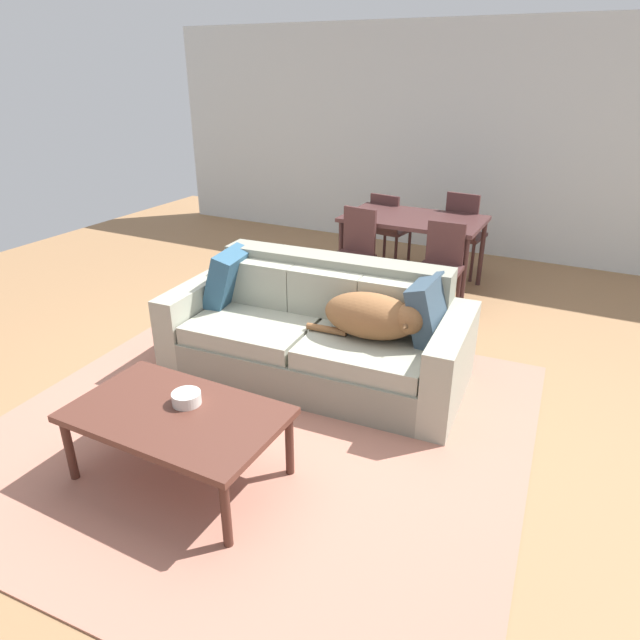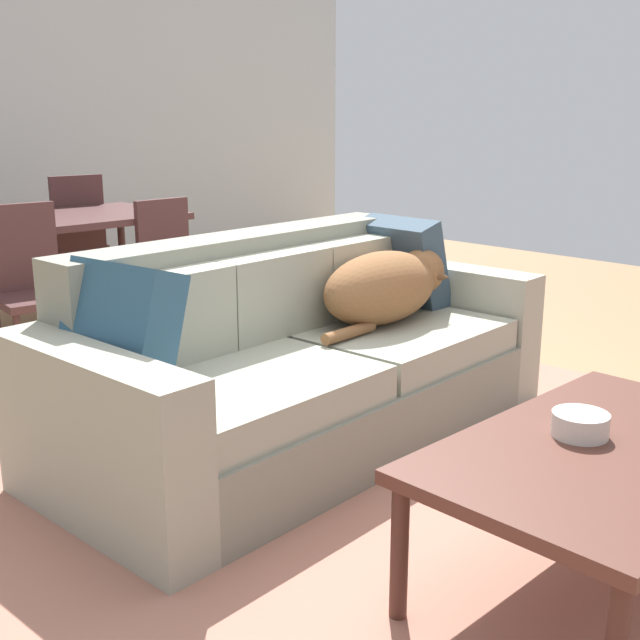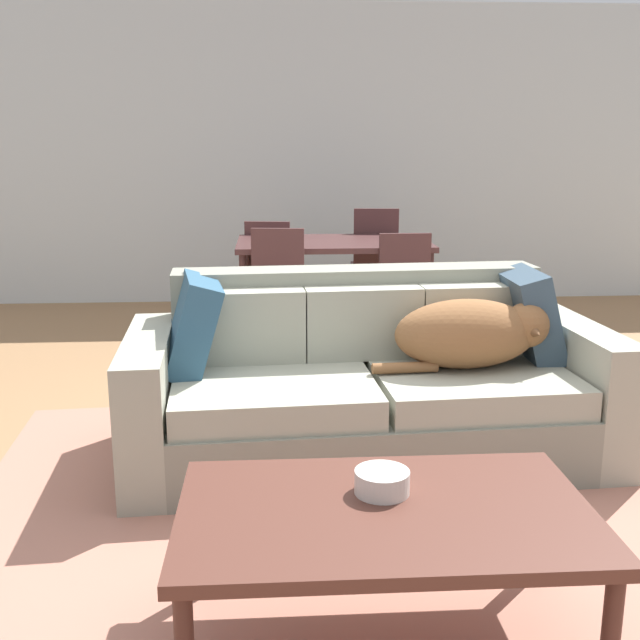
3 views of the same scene
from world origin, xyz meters
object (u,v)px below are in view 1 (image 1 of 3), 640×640
(coffee_table, at_px, (176,418))
(dining_chair_far_right, at_px, (463,231))
(bowl_on_coffee_table, at_px, (187,398))
(dining_chair_near_left, at_px, (354,250))
(couch, at_px, (319,335))
(dining_table, at_px, (414,224))
(throw_pillow_by_right_arm, at_px, (430,311))
(dining_chair_far_left, at_px, (388,226))
(dog_on_left_cushion, at_px, (375,316))
(dining_chair_near_right, at_px, (441,264))
(throw_pillow_by_left_arm, at_px, (228,278))

(coffee_table, bearing_deg, dining_chair_far_right, 82.62)
(bowl_on_coffee_table, height_order, dining_chair_near_left, dining_chair_near_left)
(couch, bearing_deg, dining_table, 86.12)
(throw_pillow_by_right_arm, height_order, dining_chair_far_left, throw_pillow_by_right_arm)
(dining_chair_far_right, bearing_deg, bowl_on_coffee_table, 88.15)
(couch, relative_size, dog_on_left_cushion, 2.73)
(dog_on_left_cushion, height_order, dining_chair_far_left, dining_chair_far_left)
(dining_chair_near_right, bearing_deg, coffee_table, -102.36)
(coffee_table, bearing_deg, throw_pillow_by_left_arm, 115.23)
(dining_chair_near_right, bearing_deg, throw_pillow_by_left_arm, -130.50)
(coffee_table, bearing_deg, couch, 84.78)
(dining_table, height_order, dining_chair_near_left, dining_chair_near_left)
(couch, xyz_separation_m, dining_chair_near_right, (0.48, 1.58, 0.17))
(bowl_on_coffee_table, relative_size, dining_chair_far_right, 0.17)
(dog_on_left_cushion, bearing_deg, dining_chair_near_right, 86.50)
(bowl_on_coffee_table, xyz_separation_m, dining_chair_near_right, (0.61, 2.95, 0.00))
(throw_pillow_by_left_arm, bearing_deg, bowl_on_coffee_table, -63.16)
(throw_pillow_by_left_arm, bearing_deg, coffee_table, -64.77)
(dining_table, bearing_deg, throw_pillow_by_left_arm, -111.36)
(couch, height_order, bowl_on_coffee_table, couch)
(bowl_on_coffee_table, bearing_deg, couch, 84.57)
(couch, height_order, dining_chair_far_right, dining_chair_far_right)
(dog_on_left_cushion, xyz_separation_m, coffee_table, (-0.61, -1.38, -0.20))
(couch, relative_size, throw_pillow_by_left_arm, 5.17)
(dog_on_left_cushion, bearing_deg, dining_table, 98.40)
(dog_on_left_cushion, relative_size, throw_pillow_by_right_arm, 1.92)
(bowl_on_coffee_table, relative_size, dining_chair_near_right, 0.19)
(dining_chair_near_left, bearing_deg, dining_chair_near_right, 7.51)
(bowl_on_coffee_table, height_order, dining_chair_near_right, dining_chair_near_right)
(dining_chair_near_left, xyz_separation_m, dining_chair_far_left, (-0.05, 1.08, -0.02))
(dining_table, bearing_deg, dining_chair_far_left, 132.19)
(coffee_table, height_order, dining_table, dining_table)
(throw_pillow_by_left_arm, distance_m, dining_chair_near_right, 2.05)
(dining_chair_near_right, height_order, dining_chair_far_right, dining_chair_far_right)
(dog_on_left_cushion, relative_size, throw_pillow_by_left_arm, 1.90)
(throw_pillow_by_right_arm, xyz_separation_m, dining_chair_near_right, (-0.34, 1.47, -0.15))
(dining_chair_near_left, xyz_separation_m, dining_chair_near_right, (0.89, 0.02, -0.01))
(throw_pillow_by_right_arm, height_order, dining_table, throw_pillow_by_right_arm)
(bowl_on_coffee_table, bearing_deg, throw_pillow_by_left_arm, 116.84)
(dog_on_left_cushion, height_order, throw_pillow_by_right_arm, throw_pillow_by_right_arm)
(dining_chair_near_left, height_order, dining_chair_far_left, dining_chair_near_left)
(bowl_on_coffee_table, bearing_deg, dog_on_left_cushion, 64.60)
(throw_pillow_by_left_arm, height_order, dining_chair_near_right, throw_pillow_by_left_arm)
(dining_table, height_order, dining_chair_near_right, dining_chair_near_right)
(dog_on_left_cushion, distance_m, coffee_table, 1.52)
(dining_chair_far_left, bearing_deg, dining_chair_near_left, 100.68)
(dog_on_left_cushion, xyz_separation_m, dining_chair_far_right, (-0.08, 2.76, -0.08))
(couch, height_order, throw_pillow_by_left_arm, throw_pillow_by_left_arm)
(dining_table, xyz_separation_m, dining_chair_far_right, (0.40, 0.55, -0.16))
(dining_table, bearing_deg, dining_chair_far_right, 54.37)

